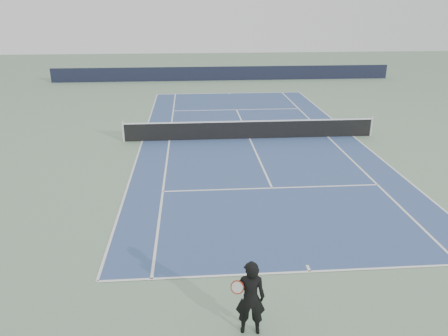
{
  "coord_description": "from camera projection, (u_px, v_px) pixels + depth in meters",
  "views": [
    {
      "loc": [
        -3.01,
        -21.37,
        6.63
      ],
      "look_at": [
        -1.87,
        -6.97,
        1.1
      ],
      "focal_mm": 35.0,
      "sensor_mm": 36.0,
      "label": 1
    }
  ],
  "objects": [
    {
      "name": "ground",
      "position": [
        250.0,
        139.0,
        22.49
      ],
      "size": [
        80.0,
        80.0,
        0.0
      ],
      "primitive_type": "plane",
      "color": "gray"
    },
    {
      "name": "court_surface",
      "position": [
        250.0,
        139.0,
        22.49
      ],
      "size": [
        10.97,
        23.77,
        0.01
      ],
      "primitive_type": "cube",
      "color": "#344D7C",
      "rests_on": "ground"
    },
    {
      "name": "tennis_net",
      "position": [
        250.0,
        129.0,
        22.31
      ],
      "size": [
        12.9,
        0.1,
        1.07
      ],
      "color": "silver",
      "rests_on": "ground"
    },
    {
      "name": "windscreen_far",
      "position": [
        223.0,
        73.0,
        38.92
      ],
      "size": [
        30.0,
        0.25,
        1.2
      ],
      "primitive_type": "cube",
      "color": "black",
      "rests_on": "ground"
    },
    {
      "name": "tennis_player",
      "position": [
        250.0,
        298.0,
        9.07
      ],
      "size": [
        0.8,
        0.53,
        1.74
      ],
      "color": "black",
      "rests_on": "ground"
    }
  ]
}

